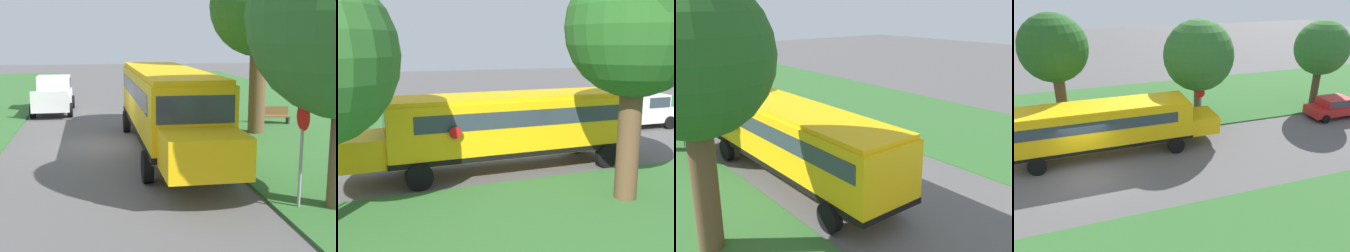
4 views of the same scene
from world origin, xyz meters
TOP-DOWN VIEW (x-y plane):
  - ground_plane at (0.00, 0.00)m, footprint 120.00×120.00m
  - grass_verge at (-10.00, 0.00)m, footprint 12.00×80.00m
  - school_bus at (-2.31, 1.37)m, footprint 2.84×12.42m
  - pickup_truck at (2.70, -9.28)m, footprint 2.28×5.40m
  - oak_tree_beside_bus at (-7.02, -1.15)m, footprint 4.52×4.41m
  - stop_sign at (-4.60, 8.18)m, footprint 0.08×0.68m
  - park_bench at (-8.50, -3.22)m, footprint 1.65×0.72m

SIDE VIEW (x-z plane):
  - ground_plane at x=0.00m, z-range 0.00..0.00m
  - grass_verge at x=-10.00m, z-range 0.00..0.08m
  - park_bench at x=-8.50m, z-range 0.01..0.93m
  - pickup_truck at x=2.70m, z-range 0.02..2.12m
  - stop_sign at x=-4.60m, z-range 0.37..3.11m
  - school_bus at x=-2.31m, z-range 0.34..3.50m
  - oak_tree_beside_bus at x=-7.02m, z-range 1.83..9.75m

